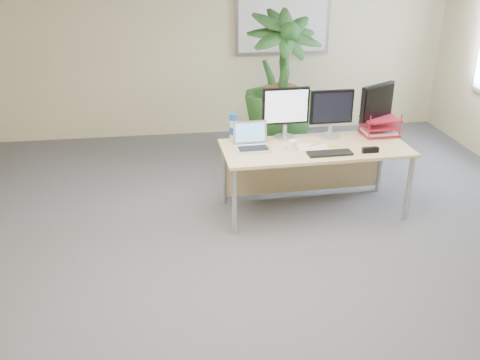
{
  "coord_description": "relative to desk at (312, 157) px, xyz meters",
  "views": [
    {
      "loc": [
        -0.45,
        -3.24,
        2.51
      ],
      "look_at": [
        0.09,
        0.35,
        0.88
      ],
      "focal_mm": 40.0,
      "sensor_mm": 36.0,
      "label": 1
    }
  ],
  "objects": [
    {
      "name": "floor",
      "position": [
        -0.98,
        -1.52,
        -0.55
      ],
      "size": [
        8.0,
        8.0,
        0.0
      ],
      "primitive_type": "plane",
      "color": "#4B4C50",
      "rests_on": "ground"
    },
    {
      "name": "back_wall",
      "position": [
        -0.98,
        2.48,
        0.8
      ],
      "size": [
        7.0,
        0.04,
        2.7
      ],
      "primitive_type": "cube",
      "color": "#C5B78B",
      "rests_on": "floor"
    },
    {
      "name": "whiteboard",
      "position": [
        0.22,
        2.44,
        1.0
      ],
      "size": [
        1.3,
        0.04,
        0.95
      ],
      "color": "#A4A5A9",
      "rests_on": "back_wall"
    },
    {
      "name": "desk",
      "position": [
        0.0,
        0.0,
        0.0
      ],
      "size": [
        1.82,
        0.81,
        0.69
      ],
      "color": "tan",
      "rests_on": "floor"
    },
    {
      "name": "floor_plant",
      "position": [
        -0.01,
        1.44,
        0.2
      ],
      "size": [
        1.04,
        1.04,
        1.5
      ],
      "primitive_type": "imported",
      "rotation": [
        0.0,
        0.0,
        0.28
      ],
      "color": "#153B18",
      "rests_on": "floor"
    },
    {
      "name": "monitor_left",
      "position": [
        -0.24,
        0.17,
        0.44
      ],
      "size": [
        0.47,
        0.21,
        0.52
      ],
      "color": "#B2B2B7",
      "rests_on": "desk"
    },
    {
      "name": "monitor_right",
      "position": [
        0.22,
        0.15,
        0.42
      ],
      "size": [
        0.44,
        0.2,
        0.48
      ],
      "color": "#B2B2B7",
      "rests_on": "desk"
    },
    {
      "name": "monitor_dark",
      "position": [
        0.7,
        0.18,
        0.44
      ],
      "size": [
        0.42,
        0.27,
        0.52
      ],
      "color": "#B2B2B7",
      "rests_on": "desk"
    },
    {
      "name": "laptop",
      "position": [
        -0.61,
        -0.03,
        0.2
      ],
      "size": [
        0.34,
        0.3,
        0.24
      ],
      "color": "silver",
      "rests_on": "desk"
    },
    {
      "name": "keyboard",
      "position": [
        0.08,
        -0.32,
        0.16
      ],
      "size": [
        0.42,
        0.15,
        0.02
      ],
      "primitive_type": "cube",
      "rotation": [
        0.0,
        0.0,
        0.03
      ],
      "color": "black",
      "rests_on": "desk"
    },
    {
      "name": "coffee_mug",
      "position": [
        -0.24,
        -0.15,
        0.19
      ],
      "size": [
        0.12,
        0.08,
        0.09
      ],
      "color": "white",
      "rests_on": "desk"
    },
    {
      "name": "spiral_notebook",
      "position": [
        -0.03,
        -0.13,
        0.15
      ],
      "size": [
        0.31,
        0.26,
        0.01
      ],
      "primitive_type": "cube",
      "rotation": [
        0.0,
        0.0,
        -0.19
      ],
      "color": "silver",
      "rests_on": "desk"
    },
    {
      "name": "orange_pen",
      "position": [
        -0.0,
        -0.09,
        0.16
      ],
      "size": [
        0.13,
        0.07,
        0.01
      ],
      "primitive_type": "cylinder",
      "rotation": [
        0.0,
        1.57,
        0.47
      ],
      "color": "orange",
      "rests_on": "spiral_notebook"
    },
    {
      "name": "yellow_highlighter",
      "position": [
        0.17,
        -0.13,
        0.15
      ],
      "size": [
        0.11,
        0.04,
        0.01
      ],
      "primitive_type": "cylinder",
      "rotation": [
        0.0,
        1.57,
        -0.23
      ],
      "color": "yellow",
      "rests_on": "desk"
    },
    {
      "name": "water_bottle",
      "position": [
        -0.77,
        0.14,
        0.28
      ],
      "size": [
        0.07,
        0.07,
        0.29
      ],
      "color": "silver",
      "rests_on": "desk"
    },
    {
      "name": "letter_tray",
      "position": [
        0.74,
        0.14,
        0.22
      ],
      "size": [
        0.37,
        0.28,
        0.17
      ],
      "color": "maroon",
      "rests_on": "desk"
    },
    {
      "name": "stapler",
      "position": [
        0.47,
        -0.33,
        0.17
      ],
      "size": [
        0.16,
        0.05,
        0.05
      ],
      "primitive_type": "cube",
      "rotation": [
        0.0,
        0.0,
        0.03
      ],
      "color": "black",
      "rests_on": "desk"
    }
  ]
}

